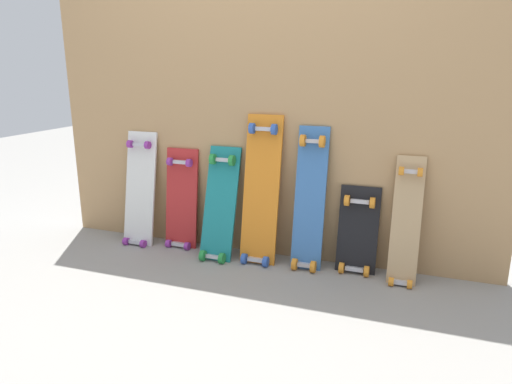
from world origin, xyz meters
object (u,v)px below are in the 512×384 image
Objects in this scene: skateboard_red at (181,203)px; skateboard_orange at (261,195)px; skateboard_black at (357,235)px; skateboard_teal at (220,208)px; skateboard_blue at (309,204)px; skateboard_natural at (406,227)px; skateboard_white at (140,194)px.

skateboard_orange is at bearing -4.19° from skateboard_red.
skateboard_orange reaches higher than skateboard_black.
skateboard_teal is (0.32, -0.07, 0.02)m from skateboard_red.
skateboard_red is 0.90m from skateboard_blue.
skateboard_blue is (0.31, 0.01, -0.03)m from skateboard_orange.
skateboard_teal is 0.97× the size of skateboard_natural.
skateboard_teal is at bearing -3.67° from skateboard_white.
skateboard_red is 1.28× the size of skateboard_black.
skateboard_white is at bearing 179.56° from skateboard_natural.
skateboard_teal is 0.78× the size of skateboard_orange.
skateboard_orange is at bearing 6.41° from skateboard_teal.
skateboard_black is (1.19, -0.01, -0.08)m from skateboard_red.
skateboard_teal is at bearing -176.18° from skateboard_blue.
skateboard_white is 1.07× the size of skateboard_natural.
skateboard_white is at bearing -173.69° from skateboard_red.
skateboard_blue is 0.34m from skateboard_black.
skateboard_blue reaches higher than skateboard_natural.
skateboard_black is at bearing 3.02° from skateboard_orange.
skateboard_teal is 0.88m from skateboard_black.
skateboard_white is 0.92× the size of skateboard_blue.
skateboard_blue is at bearing -175.43° from skateboard_black.
skateboard_orange reaches higher than skateboard_blue.
skateboard_teal is 0.29m from skateboard_orange.
skateboard_white is 1.76m from skateboard_natural.
skateboard_blue is at bearing 178.74° from skateboard_natural.
skateboard_natural is at bearing -0.44° from skateboard_white.
skateboard_white reaches higher than skateboard_black.
skateboard_black is at bearing 172.41° from skateboard_natural.
skateboard_teal reaches higher than skateboard_black.
skateboard_orange is at bearing -0.61° from skateboard_white.
skateboard_white reaches higher than skateboard_red.
skateboard_white is at bearing 176.33° from skateboard_teal.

